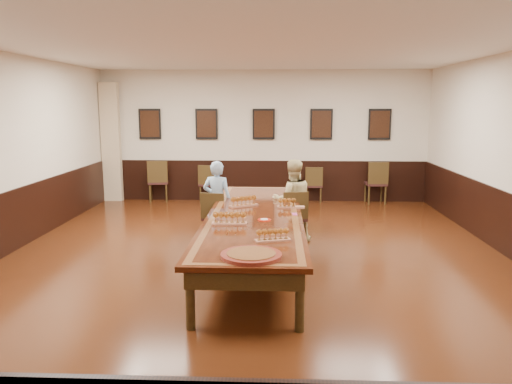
{
  "coord_description": "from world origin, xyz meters",
  "views": [
    {
      "loc": [
        0.33,
        -7.29,
        2.37
      ],
      "look_at": [
        0.0,
        0.5,
        1.0
      ],
      "focal_mm": 35.0,
      "sensor_mm": 36.0,
      "label": 1
    }
  ],
  "objects_px": {
    "spare_chair_b": "(210,183)",
    "person_man": "(217,200)",
    "person_woman": "(292,200)",
    "spare_chair_a": "(158,181)",
    "spare_chair_d": "(376,182)",
    "spare_chair_c": "(313,184)",
    "chair_man": "(216,216)",
    "carved_platter": "(251,255)",
    "conference_table": "(255,223)",
    "chair_woman": "(293,216)"
  },
  "relations": [
    {
      "from": "spare_chair_b",
      "to": "person_woman",
      "type": "relative_size",
      "value": 0.64
    },
    {
      "from": "spare_chair_a",
      "to": "conference_table",
      "type": "xyz_separation_m",
      "value": [
        2.6,
        -4.78,
        0.1
      ]
    },
    {
      "from": "spare_chair_a",
      "to": "person_man",
      "type": "height_order",
      "value": "person_man"
    },
    {
      "from": "spare_chair_a",
      "to": "carved_platter",
      "type": "distance_m",
      "value": 7.42
    },
    {
      "from": "chair_woman",
      "to": "spare_chair_c",
      "type": "bearing_deg",
      "value": -109.27
    },
    {
      "from": "spare_chair_a",
      "to": "chair_man",
      "type": "bearing_deg",
      "value": 107.73
    },
    {
      "from": "spare_chair_a",
      "to": "spare_chair_d",
      "type": "bearing_deg",
      "value": 169.87
    },
    {
      "from": "spare_chair_a",
      "to": "chair_woman",
      "type": "bearing_deg",
      "value": 121.91
    },
    {
      "from": "spare_chair_a",
      "to": "person_man",
      "type": "xyz_separation_m",
      "value": [
        1.88,
        -3.47,
        0.19
      ]
    },
    {
      "from": "spare_chair_b",
      "to": "spare_chair_c",
      "type": "height_order",
      "value": "spare_chair_b"
    },
    {
      "from": "person_man",
      "to": "carved_platter",
      "type": "xyz_separation_m",
      "value": [
        0.78,
        -3.45,
        0.07
      ]
    },
    {
      "from": "spare_chair_c",
      "to": "person_man",
      "type": "bearing_deg",
      "value": 60.33
    },
    {
      "from": "spare_chair_c",
      "to": "conference_table",
      "type": "xyz_separation_m",
      "value": [
        -1.22,
        -4.82,
        0.17
      ]
    },
    {
      "from": "person_woman",
      "to": "spare_chair_c",
      "type": "bearing_deg",
      "value": -109.79
    },
    {
      "from": "chair_man",
      "to": "conference_table",
      "type": "xyz_separation_m",
      "value": [
        0.74,
        -1.21,
        0.17
      ]
    },
    {
      "from": "spare_chair_b",
      "to": "conference_table",
      "type": "height_order",
      "value": "spare_chair_b"
    },
    {
      "from": "person_woman",
      "to": "spare_chair_d",
      "type": "bearing_deg",
      "value": -131.21
    },
    {
      "from": "chair_woman",
      "to": "carved_platter",
      "type": "height_order",
      "value": "chair_woman"
    },
    {
      "from": "spare_chair_b",
      "to": "person_man",
      "type": "distance_m",
      "value": 3.56
    },
    {
      "from": "spare_chair_d",
      "to": "spare_chair_a",
      "type": "bearing_deg",
      "value": -2.94
    },
    {
      "from": "spare_chair_b",
      "to": "spare_chair_d",
      "type": "bearing_deg",
      "value": -168.06
    },
    {
      "from": "chair_woman",
      "to": "spare_chair_a",
      "type": "bearing_deg",
      "value": -58.06
    },
    {
      "from": "person_man",
      "to": "person_woman",
      "type": "relative_size",
      "value": 0.98
    },
    {
      "from": "person_man",
      "to": "spare_chair_b",
      "type": "bearing_deg",
      "value": -69.69
    },
    {
      "from": "chair_woman",
      "to": "spare_chair_d",
      "type": "bearing_deg",
      "value": -130.32
    },
    {
      "from": "spare_chair_b",
      "to": "spare_chair_d",
      "type": "distance_m",
      "value": 4.06
    },
    {
      "from": "spare_chair_a",
      "to": "spare_chair_d",
      "type": "relative_size",
      "value": 1.0
    },
    {
      "from": "chair_man",
      "to": "carved_platter",
      "type": "xyz_separation_m",
      "value": [
        0.8,
        -3.35,
        0.33
      ]
    },
    {
      "from": "chair_woman",
      "to": "carved_platter",
      "type": "xyz_separation_m",
      "value": [
        -0.56,
        -3.32,
        0.32
      ]
    },
    {
      "from": "chair_man",
      "to": "carved_platter",
      "type": "height_order",
      "value": "chair_man"
    },
    {
      "from": "spare_chair_d",
      "to": "conference_table",
      "type": "distance_m",
      "value": 5.48
    },
    {
      "from": "spare_chair_c",
      "to": "spare_chair_d",
      "type": "height_order",
      "value": "spare_chair_d"
    },
    {
      "from": "spare_chair_c",
      "to": "spare_chair_d",
      "type": "xyz_separation_m",
      "value": [
        1.5,
        -0.06,
        0.07
      ]
    },
    {
      "from": "spare_chair_b",
      "to": "carved_platter",
      "type": "bearing_deg",
      "value": 113.92
    },
    {
      "from": "chair_man",
      "to": "chair_woman",
      "type": "xyz_separation_m",
      "value": [
        1.36,
        -0.04,
        0.02
      ]
    },
    {
      "from": "spare_chair_d",
      "to": "conference_table",
      "type": "height_order",
      "value": "spare_chair_d"
    },
    {
      "from": "spare_chair_a",
      "to": "spare_chair_c",
      "type": "bearing_deg",
      "value": 170.71
    },
    {
      "from": "chair_man",
      "to": "person_woman",
      "type": "height_order",
      "value": "person_woman"
    },
    {
      "from": "person_woman",
      "to": "conference_table",
      "type": "bearing_deg",
      "value": 54.76
    },
    {
      "from": "spare_chair_a",
      "to": "spare_chair_b",
      "type": "relative_size",
      "value": 1.12
    },
    {
      "from": "spare_chair_d",
      "to": "person_woman",
      "type": "xyz_separation_m",
      "value": [
        -2.12,
        -3.48,
        0.21
      ]
    },
    {
      "from": "chair_man",
      "to": "spare_chair_a",
      "type": "xyz_separation_m",
      "value": [
        -1.86,
        3.57,
        0.07
      ]
    },
    {
      "from": "person_woman",
      "to": "carved_platter",
      "type": "xyz_separation_m",
      "value": [
        -0.54,
        -3.41,
        0.06
      ]
    },
    {
      "from": "spare_chair_d",
      "to": "person_woman",
      "type": "height_order",
      "value": "person_woman"
    },
    {
      "from": "spare_chair_b",
      "to": "spare_chair_c",
      "type": "bearing_deg",
      "value": -167.04
    },
    {
      "from": "chair_man",
      "to": "spare_chair_d",
      "type": "distance_m",
      "value": 4.95
    },
    {
      "from": "chair_man",
      "to": "person_man",
      "type": "xyz_separation_m",
      "value": [
        0.02,
        0.09,
        0.26
      ]
    },
    {
      "from": "spare_chair_c",
      "to": "chair_woman",
      "type": "bearing_deg",
      "value": 79.86
    },
    {
      "from": "spare_chair_a",
      "to": "spare_chair_b",
      "type": "xyz_separation_m",
      "value": [
        1.27,
        0.02,
        -0.05
      ]
    },
    {
      "from": "spare_chair_c",
      "to": "person_woman",
      "type": "bearing_deg",
      "value": 79.35
    }
  ]
}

